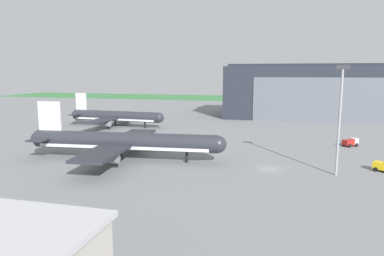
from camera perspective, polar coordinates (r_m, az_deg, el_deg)
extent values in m
plane|color=slate|center=(72.74, 12.58, -6.56)|extent=(440.00, 440.00, 0.00)
cube|color=#387941|center=(260.65, 13.94, 4.63)|extent=(440.00, 56.00, 0.08)
cube|color=#232833|center=(160.28, 24.61, 5.27)|extent=(103.04, 32.41, 21.73)
cube|color=slate|center=(144.39, 25.69, 3.99)|extent=(78.31, 0.30, 17.38)
cube|color=#232833|center=(160.08, 24.89, 9.36)|extent=(103.04, 7.78, 1.20)
cylinder|color=#282B33|center=(78.73, -11.10, -2.13)|extent=(41.94, 7.40, 3.91)
sphere|color=#282B33|center=(74.09, 4.22, -2.68)|extent=(3.75, 3.75, 3.75)
sphere|color=#282B33|center=(88.20, -23.91, -1.54)|extent=(3.05, 3.05, 3.05)
cube|color=silver|center=(78.94, -11.07, -2.89)|extent=(38.62, 7.16, 0.68)
cube|color=silver|center=(85.64, -22.27, 1.84)|extent=(5.44, 0.85, 6.65)
cube|color=#282B33|center=(84.35, -23.60, -1.71)|extent=(4.20, 5.77, 0.28)
cube|color=#282B33|center=(89.24, -21.56, -1.02)|extent=(4.20, 5.77, 0.28)
cube|color=#282B33|center=(70.75, -14.35, -3.92)|extent=(8.03, 16.91, 0.56)
cube|color=#282B33|center=(87.67, -9.48, -1.26)|extent=(8.03, 16.91, 0.56)
cylinder|color=gray|center=(71.92, -13.30, -4.79)|extent=(3.88, 2.45, 2.15)
cylinder|color=gray|center=(86.45, -9.24, -2.33)|extent=(3.88, 2.45, 2.15)
cylinder|color=black|center=(75.67, -0.86, -4.82)|extent=(0.56, 0.56, 2.30)
cylinder|color=black|center=(78.13, -12.71, -4.60)|extent=(0.56, 0.56, 2.30)
cylinder|color=black|center=(81.84, -11.63, -3.94)|extent=(0.56, 0.56, 2.30)
cylinder|color=#282B33|center=(127.56, -12.38, 1.93)|extent=(33.41, 5.03, 3.62)
sphere|color=#282B33|center=(120.39, -5.43, 1.68)|extent=(3.48, 3.48, 3.48)
sphere|color=#282B33|center=(136.40, -18.51, 2.12)|extent=(2.82, 2.82, 2.82)
cube|color=silver|center=(127.69, -12.36, 1.48)|extent=(30.75, 4.95, 0.63)
cube|color=silver|center=(134.41, -17.68, 4.16)|extent=(4.34, 0.58, 6.16)
cube|color=#282B33|center=(132.99, -18.49, 2.11)|extent=(3.21, 5.19, 0.28)
cube|color=#282B33|center=(137.46, -17.18, 2.39)|extent=(3.21, 5.19, 0.28)
cube|color=#282B33|center=(120.69, -14.59, 1.23)|extent=(5.95, 15.17, 0.56)
cube|color=#282B33|center=(135.33, -10.88, 2.19)|extent=(5.95, 15.17, 0.56)
cylinder|color=gray|center=(121.48, -13.95, 0.68)|extent=(3.52, 2.14, 1.99)
cylinder|color=gray|center=(134.07, -10.80, 1.57)|extent=(3.52, 2.14, 1.99)
cylinder|color=black|center=(122.88, -7.71, 0.46)|extent=(0.56, 0.56, 2.03)
cylinder|color=black|center=(126.96, -13.28, 0.57)|extent=(0.56, 0.56, 2.03)
cylinder|color=black|center=(130.23, -12.44, 0.81)|extent=(0.56, 0.56, 2.03)
cube|color=silver|center=(101.93, 24.98, -1.96)|extent=(2.26, 2.33, 1.64)
cube|color=#AD1E19|center=(100.43, 24.21, -2.16)|extent=(3.30, 3.16, 1.29)
cylinder|color=black|center=(101.34, 25.34, -2.51)|extent=(0.91, 0.80, 0.95)
cylinder|color=black|center=(102.64, 24.47, -2.32)|extent=(0.91, 0.80, 0.95)
cylinder|color=black|center=(99.49, 24.42, -2.65)|extent=(0.91, 0.80, 0.95)
cylinder|color=black|center=(100.82, 23.55, -2.45)|extent=(0.91, 0.80, 0.95)
cube|color=yellow|center=(78.71, 28.44, -5.42)|extent=(2.98, 2.88, 1.39)
cylinder|color=black|center=(78.05, 27.83, -6.02)|extent=(0.84, 0.68, 0.84)
cylinder|color=black|center=(79.99, 28.35, -5.71)|extent=(0.84, 0.68, 0.84)
cylinder|color=#99999E|center=(70.22, 22.95, 0.68)|extent=(0.44, 0.44, 19.92)
cube|color=#333338|center=(69.58, 23.49, 9.14)|extent=(2.40, 0.50, 0.80)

